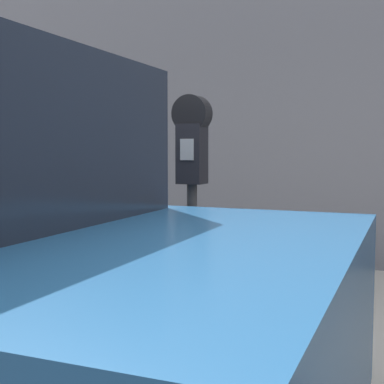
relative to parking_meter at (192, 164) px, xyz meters
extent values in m
cube|color=#9E9B96|center=(0.52, 0.95, -1.14)|extent=(24.00, 2.80, 0.15)
cylinder|color=#2D2D30|center=(0.00, 0.00, -0.60)|extent=(0.06, 0.06, 0.95)
cube|color=black|center=(0.00, 0.00, 0.06)|extent=(0.16, 0.14, 0.37)
cube|color=gray|center=(0.00, -0.07, 0.09)|extent=(0.09, 0.01, 0.13)
cylinder|color=black|center=(0.00, 0.00, 0.30)|extent=(0.23, 0.11, 0.23)
cylinder|color=black|center=(0.16, -0.58, -0.90)|extent=(0.64, 0.24, 0.64)
camera|label=1|loc=(1.33, -2.99, 0.08)|focal=50.00mm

